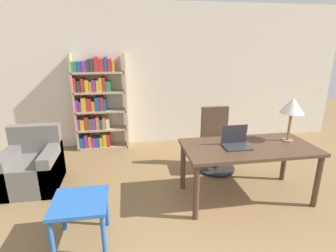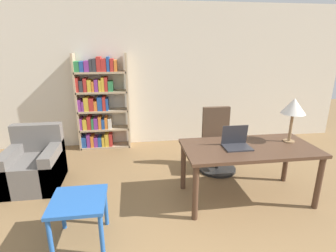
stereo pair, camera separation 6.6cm
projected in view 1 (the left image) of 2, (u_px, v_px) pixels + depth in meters
The scene contains 8 objects.
wall_back at pixel (148, 76), 5.09m from camera, with size 8.00×0.06×2.70m.
desk at pixel (248, 153), 3.30m from camera, with size 1.64×0.81×0.72m.
laptop at pixel (236, 142), 3.24m from camera, with size 0.33×0.25×0.26m.
table_lamp at pixel (292, 107), 3.32m from camera, with size 0.30×0.30×0.57m.
office_chair at pixel (216, 144), 4.18m from camera, with size 0.59×0.59×1.00m.
side_table_blue at pixel (80, 208), 2.56m from camera, with size 0.53×0.53×0.49m.
armchair at pixel (33, 168), 3.68m from camera, with size 0.70×0.78×0.83m.
bookshelf at pixel (96, 104), 4.90m from camera, with size 0.96×0.28×1.79m.
Camera 1 is at (-0.45, -0.61, 1.93)m, focal length 28.00 mm.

